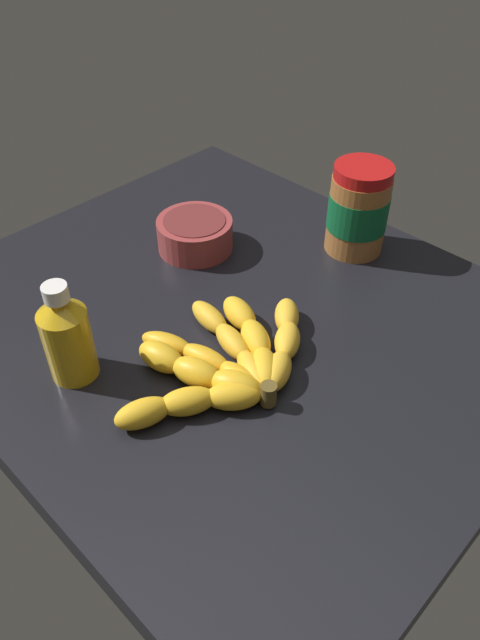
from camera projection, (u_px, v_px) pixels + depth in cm
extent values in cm
cube|color=black|center=(232.00, 327.00, 84.69)|extent=(80.99, 69.77, 4.70)
ellipsoid|color=gold|center=(277.00, 371.00, 72.72)|extent=(5.88, 7.29, 3.30)
ellipsoid|color=gold|center=(285.00, 342.00, 76.49)|extent=(6.40, 7.23, 3.30)
ellipsoid|color=gold|center=(287.00, 316.00, 80.35)|extent=(6.81, 7.04, 3.30)
ellipsoid|color=gold|center=(265.00, 369.00, 72.89)|extent=(7.41, 7.10, 3.46)
ellipsoid|color=gold|center=(256.00, 339.00, 76.88)|extent=(7.64, 6.33, 3.46)
ellipsoid|color=gold|center=(239.00, 314.00, 80.61)|extent=(7.53, 5.27, 3.46)
ellipsoid|color=gold|center=(253.00, 371.00, 72.92)|extent=(7.84, 5.51, 2.99)
ellipsoid|color=gold|center=(232.00, 342.00, 76.78)|extent=(7.79, 4.85, 2.99)
ellipsoid|color=gold|center=(209.00, 317.00, 80.40)|extent=(7.64, 4.12, 2.99)
ellipsoid|color=gold|center=(241.00, 378.00, 72.15)|extent=(7.27, 3.09, 2.81)
ellipsoid|color=gold|center=(205.00, 358.00, 74.73)|extent=(7.59, 4.24, 2.81)
ellipsoid|color=gold|center=(167.00, 344.00, 76.69)|extent=(7.70, 5.27, 2.81)
ellipsoid|color=gold|center=(235.00, 385.00, 70.76)|extent=(7.51, 6.00, 3.60)
ellipsoid|color=gold|center=(196.00, 372.00, 72.33)|extent=(7.38, 5.40, 3.60)
ellipsoid|color=gold|center=(161.00, 357.00, 74.34)|extent=(7.15, 4.71, 3.60)
ellipsoid|color=gold|center=(233.00, 396.00, 69.61)|extent=(7.03, 7.22, 3.38)
ellipsoid|color=gold|center=(188.00, 401.00, 69.03)|extent=(6.41, 7.48, 3.38)
ellipsoid|color=gold|center=(143.00, 413.00, 67.70)|extent=(5.55, 7.47, 3.38)
cylinder|color=brown|center=(268.00, 394.00, 69.70)|extent=(2.00, 2.00, 3.00)
cylinder|color=#9E602D|center=(357.00, 214.00, 91.27)|extent=(9.11, 9.11, 12.37)
cylinder|color=#0F592D|center=(358.00, 211.00, 90.86)|extent=(9.29, 9.29, 5.57)
cylinder|color=#B71414|center=(364.00, 172.00, 86.53)|extent=(8.85, 8.85, 1.88)
cylinder|color=gold|center=(69.00, 344.00, 71.67)|extent=(5.92, 5.92, 9.68)
cone|color=gold|center=(59.00, 307.00, 67.74)|extent=(5.92, 5.92, 2.15)
cylinder|color=white|center=(55.00, 293.00, 66.37)|extent=(2.96, 2.96, 1.97)
cylinder|color=#993838|center=(195.00, 234.00, 93.68)|extent=(11.95, 11.95, 5.05)
cylinder|color=maroon|center=(195.00, 232.00, 93.41)|extent=(9.80, 9.80, 4.55)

